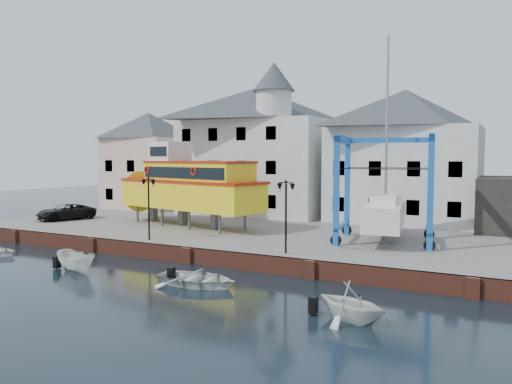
% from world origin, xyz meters
% --- Properties ---
extents(ground, '(140.00, 140.00, 0.00)m').
position_xyz_m(ground, '(0.00, 0.00, 0.00)').
color(ground, '#17242B').
rests_on(ground, ground).
extents(hardstanding, '(44.00, 22.00, 1.00)m').
position_xyz_m(hardstanding, '(0.00, 11.00, 0.50)').
color(hardstanding, slate).
rests_on(hardstanding, ground).
extents(quay_wall, '(44.00, 0.47, 1.00)m').
position_xyz_m(quay_wall, '(-0.00, 0.10, 0.50)').
color(quay_wall, brown).
rests_on(quay_wall, ground).
extents(building_pink, '(8.00, 7.00, 10.30)m').
position_xyz_m(building_pink, '(-18.00, 18.00, 6.15)').
color(building_pink, '#DBAE92').
rests_on(building_pink, hardstanding).
extents(building_white_main, '(14.00, 8.30, 14.00)m').
position_xyz_m(building_white_main, '(-4.87, 18.39, 7.34)').
color(building_white_main, '#BDBDBC').
rests_on(building_white_main, hardstanding).
extents(building_white_right, '(12.00, 8.00, 11.20)m').
position_xyz_m(building_white_right, '(9.00, 19.00, 6.60)').
color(building_white_right, '#BDBDBC').
rests_on(building_white_right, hardstanding).
extents(lamp_post_left, '(1.12, 0.32, 4.20)m').
position_xyz_m(lamp_post_left, '(-4.00, 1.20, 4.17)').
color(lamp_post_left, black).
rests_on(lamp_post_left, hardstanding).
extents(lamp_post_right, '(1.12, 0.32, 4.20)m').
position_xyz_m(lamp_post_right, '(6.00, 1.20, 4.17)').
color(lamp_post_right, black).
rests_on(lamp_post_right, hardstanding).
extents(tour_boat, '(15.96, 7.20, 6.76)m').
position_xyz_m(tour_boat, '(-6.39, 8.21, 4.19)').
color(tour_boat, '#59595E').
rests_on(tour_boat, hardstanding).
extents(travel_lift, '(6.86, 9.01, 13.25)m').
position_xyz_m(travel_lift, '(9.98, 8.34, 3.21)').
color(travel_lift, '#194DB2').
rests_on(travel_lift, hardstanding).
extents(van, '(3.84, 5.46, 1.38)m').
position_xyz_m(van, '(-17.48, 6.13, 1.69)').
color(van, black).
rests_on(van, hardstanding).
extents(motorboat_a, '(3.81, 2.38, 1.38)m').
position_xyz_m(motorboat_a, '(-4.37, -4.67, 0.00)').
color(motorboat_a, white).
rests_on(motorboat_a, ground).
extents(motorboat_b, '(4.48, 3.27, 0.91)m').
position_xyz_m(motorboat_b, '(3.40, -3.98, 0.00)').
color(motorboat_b, white).
rests_on(motorboat_b, ground).
extents(motorboat_c, '(3.89, 3.63, 1.66)m').
position_xyz_m(motorboat_c, '(11.96, -5.64, 0.00)').
color(motorboat_c, white).
rests_on(motorboat_c, ground).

